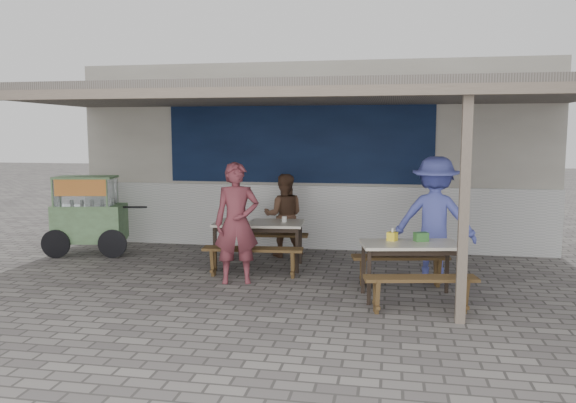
# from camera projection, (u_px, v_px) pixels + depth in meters

# --- Properties ---
(ground) EXTENTS (60.00, 60.00, 0.00)m
(ground) POSITION_uv_depth(u_px,v_px,m) (277.00, 291.00, 7.80)
(ground) COLOR slate
(ground) RESTS_ON ground
(back_wall) EXTENTS (9.00, 1.28, 3.50)m
(back_wall) POSITION_uv_depth(u_px,v_px,m) (313.00, 157.00, 11.08)
(back_wall) COLOR #BBB6A8
(back_wall) RESTS_ON ground
(warung_roof) EXTENTS (9.00, 4.21, 2.81)m
(warung_roof) POSITION_uv_depth(u_px,v_px,m) (289.00, 97.00, 8.34)
(warung_roof) COLOR #605952
(warung_roof) RESTS_ON ground
(table_left) EXTENTS (1.48, 0.89, 0.75)m
(table_left) POSITION_uv_depth(u_px,v_px,m) (259.00, 227.00, 9.09)
(table_left) COLOR beige
(table_left) RESTS_ON ground
(bench_left_street) EXTENTS (1.54, 0.41, 0.45)m
(bench_left_street) POSITION_uv_depth(u_px,v_px,m) (253.00, 255.00, 8.52)
(bench_left_street) COLOR brown
(bench_left_street) RESTS_ON ground
(bench_left_wall) EXTENTS (1.54, 0.41, 0.45)m
(bench_left_wall) POSITION_uv_depth(u_px,v_px,m) (264.00, 240.00, 9.73)
(bench_left_wall) COLOR brown
(bench_left_wall) RESTS_ON ground
(table_right) EXTENTS (1.37, 0.87, 0.75)m
(table_right) POSITION_uv_depth(u_px,v_px,m) (410.00, 249.00, 7.35)
(table_right) COLOR beige
(table_right) RESTS_ON ground
(bench_right_street) EXTENTS (1.40, 0.54, 0.45)m
(bench_right_street) POSITION_uv_depth(u_px,v_px,m) (420.00, 286.00, 6.81)
(bench_right_street) COLOR brown
(bench_right_street) RESTS_ON ground
(bench_right_wall) EXTENTS (1.40, 0.54, 0.45)m
(bench_right_wall) POSITION_uv_depth(u_px,v_px,m) (400.00, 264.00, 7.98)
(bench_right_wall) COLOR brown
(bench_right_wall) RESTS_ON ground
(vendor_cart) EXTENTS (1.69, 0.93, 1.41)m
(vendor_cart) POSITION_uv_depth(u_px,v_px,m) (88.00, 212.00, 10.08)
(vendor_cart) COLOR #72A26C
(vendor_cart) RESTS_ON ground
(patron_street_side) EXTENTS (0.73, 0.58, 1.77)m
(patron_street_side) POSITION_uv_depth(u_px,v_px,m) (237.00, 223.00, 8.14)
(patron_street_side) COLOR brown
(patron_street_side) RESTS_ON ground
(patron_wall_side) EXTENTS (0.79, 0.66, 1.47)m
(patron_wall_side) POSITION_uv_depth(u_px,v_px,m) (284.00, 215.00, 9.91)
(patron_wall_side) COLOR brown
(patron_wall_side) RESTS_ON ground
(patron_right_table) EXTENTS (1.29, 0.87, 1.84)m
(patron_right_table) POSITION_uv_depth(u_px,v_px,m) (435.00, 219.00, 8.27)
(patron_right_table) COLOR #515BBD
(patron_right_table) RESTS_ON ground
(tissue_box) EXTENTS (0.15, 0.15, 0.12)m
(tissue_box) POSITION_uv_depth(u_px,v_px,m) (392.00, 236.00, 7.50)
(tissue_box) COLOR yellow
(tissue_box) RESTS_ON table_right
(donation_box) EXTENTS (0.21, 0.17, 0.12)m
(donation_box) POSITION_uv_depth(u_px,v_px,m) (421.00, 237.00, 7.46)
(donation_box) COLOR #377433
(donation_box) RESTS_ON table_right
(condiment_jar) EXTENTS (0.08, 0.08, 0.09)m
(condiment_jar) POSITION_uv_depth(u_px,v_px,m) (284.00, 219.00, 9.09)
(condiment_jar) COLOR silver
(condiment_jar) RESTS_ON table_left
(condiment_bowl) EXTENTS (0.22, 0.22, 0.04)m
(condiment_bowl) POSITION_uv_depth(u_px,v_px,m) (248.00, 220.00, 9.16)
(condiment_bowl) COLOR white
(condiment_bowl) RESTS_ON table_left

